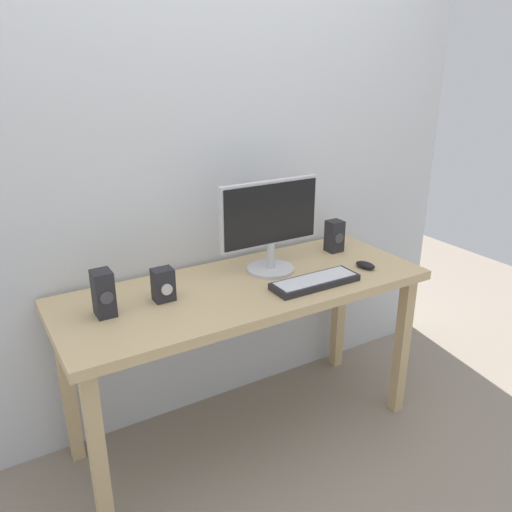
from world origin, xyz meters
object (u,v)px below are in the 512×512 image
object	(u,v)px
monitor	(270,223)
speaker_left	(103,293)
desk	(246,303)
speaker_right	(334,236)
keyboard_primary	(315,282)
mouse	(365,265)
audio_controller	(163,285)

from	to	relation	value
monitor	speaker_left	size ratio (longest dim) A/B	2.75
desk	speaker_right	world-z (taller)	speaker_right
monitor	speaker_right	xyz separation A→B (m)	(0.41, 0.05, -0.15)
desk	monitor	size ratio (longest dim) A/B	3.28
desk	keyboard_primary	world-z (taller)	keyboard_primary
speaker_left	mouse	bearing A→B (deg)	-7.47
mouse	audio_controller	size ratio (longest dim) A/B	0.74
speaker_left	desk	bearing A→B (deg)	-2.59
monitor	keyboard_primary	distance (m)	0.33
speaker_right	audio_controller	world-z (taller)	speaker_right
speaker_right	audio_controller	size ratio (longest dim) A/B	1.18
keyboard_primary	speaker_right	distance (m)	0.44
monitor	mouse	xyz separation A→B (m)	(0.39, -0.21, -0.21)
monitor	speaker_right	distance (m)	0.44
speaker_right	speaker_left	world-z (taller)	speaker_left
desk	speaker_left	bearing A→B (deg)	177.41
keyboard_primary	speaker_left	distance (m)	0.87
mouse	desk	bearing A→B (deg)	152.58
keyboard_primary	audio_controller	size ratio (longest dim) A/B	2.95
monitor	mouse	distance (m)	0.49
speaker_right	audio_controller	xyz separation A→B (m)	(-0.94, -0.10, -0.01)
monitor	speaker_right	bearing A→B (deg)	6.71
monitor	speaker_left	distance (m)	0.78
speaker_right	desk	bearing A→B (deg)	-167.45
monitor	audio_controller	world-z (taller)	monitor
monitor	audio_controller	xyz separation A→B (m)	(-0.53, -0.05, -0.16)
desk	audio_controller	bearing A→B (deg)	174.42
monitor	keyboard_primary	world-z (taller)	monitor
audio_controller	speaker_left	bearing A→B (deg)	-178.08
speaker_right	speaker_left	size ratio (longest dim) A/B	0.88
desk	keyboard_primary	size ratio (longest dim) A/B	4.06
desk	speaker_left	world-z (taller)	speaker_left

